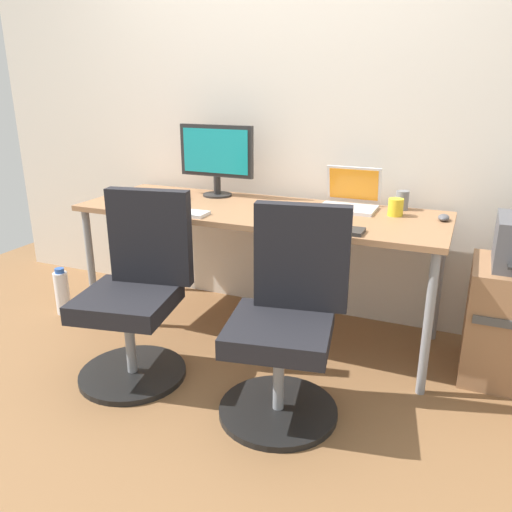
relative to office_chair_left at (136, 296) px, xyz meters
The scene contains 15 objects.
ground_plane 0.88m from the office_chair_left, 59.88° to the left, with size 5.28×5.28×0.00m, color brown.
back_wall 1.46m from the office_chair_left, 70.67° to the left, with size 4.40×0.04×2.60m, color silver.
desk 0.82m from the office_chair_left, 59.88° to the left, with size 2.05×0.71×0.76m.
office_chair_left is the anchor object (origin of this frame).
office_chair_right 0.80m from the office_chair_left, ahead, with size 0.54×0.54×0.94m.
water_bottle_on_floor 1.00m from the office_chair_left, 155.97° to the left, with size 0.09×0.09×0.31m.
desktop_monitor 1.06m from the office_chair_left, 89.28° to the left, with size 0.48×0.18×0.43m.
open_laptop 1.28m from the office_chair_left, 46.18° to the left, with size 0.31×0.27×0.22m.
keyboard_by_monitor 0.52m from the office_chair_left, 86.72° to the left, with size 0.34×0.12×0.02m, color silver.
keyboard_by_laptop 1.00m from the office_chair_left, 24.44° to the left, with size 0.34×0.12×0.02m, color #2D2D2D.
mouse_by_monitor 1.61m from the office_chair_left, 30.59° to the left, with size 0.06×0.10×0.03m, color #515156.
mouse_by_laptop 0.93m from the office_chair_left, 52.02° to the left, with size 0.06×0.10×0.03m, color #2D2D2D.
coffee_mug 1.42m from the office_chair_left, 35.93° to the left, with size 0.08×0.08×0.09m, color yellow.
pen_cup 1.53m from the office_chair_left, 40.58° to the left, with size 0.07×0.07×0.10m, color slate.
notebook 0.79m from the office_chair_left, 107.39° to the left, with size 0.21×0.15×0.03m, color red.
Camera 1 is at (1.08, -2.59, 1.44)m, focal length 36.00 mm.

